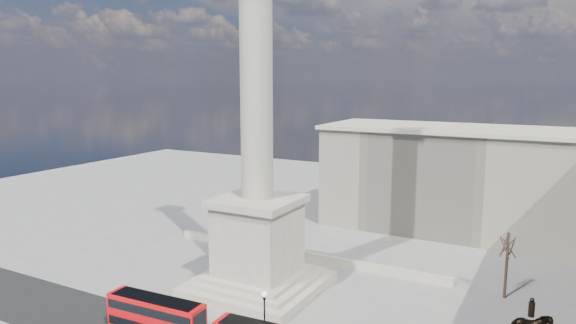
# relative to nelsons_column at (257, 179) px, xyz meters

# --- Properties ---
(ground) EXTENTS (180.00, 180.00, 0.00)m
(ground) POSITION_rel_nelsons_column_xyz_m (0.00, -5.00, -12.92)
(ground) COLOR gray
(ground) RESTS_ON ground
(nelsons_column) EXTENTS (14.00, 14.00, 49.85)m
(nelsons_column) POSITION_rel_nelsons_column_xyz_m (0.00, 0.00, 0.00)
(nelsons_column) COLOR #B7AE98
(nelsons_column) RESTS_ON ground
(balustrade_wall) EXTENTS (40.00, 0.60, 1.10)m
(balustrade_wall) POSITION_rel_nelsons_column_xyz_m (0.00, 11.00, -12.37)
(balustrade_wall) COLOR #BFB89E
(balustrade_wall) RESTS_ON ground
(building_northeast) EXTENTS (51.00, 17.00, 16.60)m
(building_northeast) POSITION_rel_nelsons_column_xyz_m (20.00, 35.00, -4.59)
(building_northeast) COLOR #B8B296
(building_northeast) RESTS_ON ground
(red_bus_a) EXTENTS (10.03, 2.81, 4.03)m
(red_bus_a) POSITION_rel_nelsons_column_xyz_m (-2.03, -14.64, -10.81)
(red_bus_a) COLOR red
(red_bus_a) RESTS_ON ground
(victorian_lamp) EXTENTS (0.51, 0.51, 5.98)m
(victorian_lamp) POSITION_rel_nelsons_column_xyz_m (8.36, -12.36, -9.40)
(victorian_lamp) COLOR black
(victorian_lamp) RESTS_ON ground
(bare_tree_far) EXTENTS (1.94, 1.94, 7.90)m
(bare_tree_far) POSITION_rel_nelsons_column_xyz_m (25.54, 10.76, -6.69)
(bare_tree_far) COLOR #332319
(bare_tree_far) RESTS_ON ground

